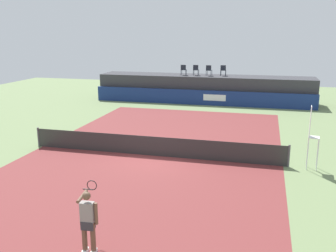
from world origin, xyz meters
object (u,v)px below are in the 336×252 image
(spectator_chair_left, at_px, (196,70))
(spectator_chair_center, at_px, (209,70))
(spectator_chair_far_left, at_px, (184,69))
(spectator_chair_right, at_px, (223,70))
(tennis_player, at_px, (88,220))
(net_post_near, at_px, (38,137))
(net_post_far, at_px, (289,156))
(umpire_chair, at_px, (312,133))

(spectator_chair_left, relative_size, spectator_chair_center, 1.00)
(spectator_chair_far_left, relative_size, spectator_chair_right, 1.00)
(spectator_chair_center, distance_m, spectator_chair_right, 1.21)
(spectator_chair_left, distance_m, tennis_player, 23.61)
(spectator_chair_left, bearing_deg, spectator_chair_right, 7.57)
(spectator_chair_left, xyz_separation_m, spectator_chair_right, (2.27, 0.30, 0.00))
(spectator_chair_left, height_order, net_post_near, spectator_chair_left)
(spectator_chair_center, distance_m, net_post_far, 16.33)
(net_post_near, bearing_deg, spectator_chair_left, 70.23)
(spectator_chair_right, bearing_deg, spectator_chair_center, -162.32)
(spectator_chair_far_left, distance_m, spectator_chair_center, 2.15)
(spectator_chair_left, xyz_separation_m, tennis_player, (1.45, -23.50, -1.73))
(spectator_chair_left, distance_m, spectator_chair_right, 2.29)
(spectator_chair_center, height_order, umpire_chair, spectator_chair_center)
(net_post_far, bearing_deg, spectator_chair_center, 111.13)
(spectator_chair_far_left, height_order, spectator_chair_center, same)
(spectator_chair_center, height_order, net_post_near, spectator_chair_center)
(umpire_chair, bearing_deg, net_post_near, -179.96)
(umpire_chair, bearing_deg, spectator_chair_left, 117.25)
(spectator_chair_far_left, distance_m, net_post_near, 15.81)
(spectator_chair_far_left, xyz_separation_m, spectator_chair_center, (2.15, 0.08, 0.00))
(spectator_chair_right, xyz_separation_m, net_post_far, (4.68, -15.46, -2.19))
(net_post_near, xyz_separation_m, net_post_far, (12.40, 0.00, 0.00))
(umpire_chair, height_order, net_post_near, umpire_chair)
(spectator_chair_center, relative_size, umpire_chair, 0.32)
(net_post_near, bearing_deg, spectator_chair_far_left, 73.62)
(spectator_chair_right, relative_size, net_post_far, 0.89)
(spectator_chair_far_left, bearing_deg, spectator_chair_right, 7.65)
(spectator_chair_right, relative_size, tennis_player, 0.50)
(spectator_chair_center, bearing_deg, spectator_chair_far_left, -177.98)
(umpire_chair, distance_m, net_post_far, 1.38)
(spectator_chair_far_left, bearing_deg, umpire_chair, -59.51)
(spectator_chair_center, bearing_deg, umpire_chair, -66.08)
(spectator_chair_left, xyz_separation_m, spectator_chair_center, (1.11, -0.07, 0.00))
(umpire_chair, bearing_deg, spectator_chair_right, 109.71)
(net_post_near, bearing_deg, net_post_far, 0.00)
(net_post_far, bearing_deg, spectator_chair_left, 114.62)
(spectator_chair_left, relative_size, umpire_chair, 0.32)
(spectator_chair_left, bearing_deg, spectator_chair_center, -3.41)
(spectator_chair_left, distance_m, net_post_near, 16.26)
(spectator_chair_far_left, height_order, spectator_chair_right, same)
(spectator_chair_left, height_order, net_post_far, spectator_chair_left)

